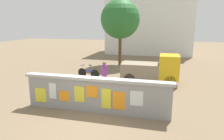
# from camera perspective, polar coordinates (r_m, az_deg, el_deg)

# --- Properties ---
(ground) EXTENTS (60.00, 60.00, 0.00)m
(ground) POSITION_cam_1_polar(r_m,az_deg,el_deg) (16.76, 4.56, -0.42)
(ground) COLOR #7A664C
(poster_wall) EXTENTS (6.56, 0.42, 1.55)m
(poster_wall) POSITION_cam_1_polar(r_m,az_deg,el_deg) (9.08, -4.49, -6.66)
(poster_wall) COLOR gray
(poster_wall) RESTS_ON ground
(auto_rickshaw_truck) EXTENTS (3.61, 1.53, 1.85)m
(auto_rickshaw_truck) POSITION_cam_1_polar(r_m,az_deg,el_deg) (13.70, 11.11, 0.25)
(auto_rickshaw_truck) COLOR black
(auto_rickshaw_truck) RESTS_ON ground
(motorcycle) EXTENTS (1.90, 0.56, 0.87)m
(motorcycle) POSITION_cam_1_polar(r_m,az_deg,el_deg) (10.82, -0.71, -5.25)
(motorcycle) COLOR black
(motorcycle) RESTS_ON ground
(bicycle_near) EXTENTS (1.69, 0.47, 0.95)m
(bicycle_near) POSITION_cam_1_polar(r_m,az_deg,el_deg) (14.80, -6.43, -0.79)
(bicycle_near) COLOR black
(bicycle_near) RESTS_ON ground
(bicycle_far) EXTENTS (1.71, 0.44, 0.95)m
(bicycle_far) POSITION_cam_1_polar(r_m,az_deg,el_deg) (10.72, -11.32, -6.24)
(bicycle_far) COLOR black
(bicycle_far) RESTS_ON ground
(person_walking) EXTENTS (0.48, 0.48, 1.62)m
(person_walking) POSITION_cam_1_polar(r_m,az_deg,el_deg) (12.27, -2.10, -0.55)
(person_walking) COLOR purple
(person_walking) RESTS_ON ground
(tree_roadside) EXTENTS (3.46, 3.46, 5.85)m
(tree_roadside) POSITION_cam_1_polar(r_m,az_deg,el_deg) (18.97, 2.26, 13.65)
(tree_roadside) COLOR brown
(tree_roadside) RESTS_ON ground
(building_background) EXTENTS (10.50, 6.48, 7.30)m
(building_background) POSITION_cam_1_polar(r_m,az_deg,el_deg) (27.71, 10.28, 12.26)
(building_background) COLOR white
(building_background) RESTS_ON ground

